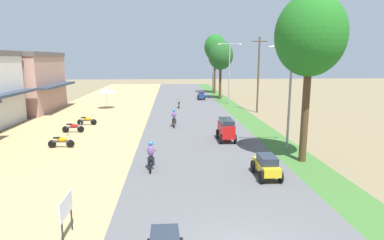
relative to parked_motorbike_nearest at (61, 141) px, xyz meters
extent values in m
cube|color=#2D3847|center=(-6.61, 7.34, 2.52)|extent=(1.20, 8.28, 0.25)
cube|color=tan|center=(-10.25, 16.76, 2.65)|extent=(8.04, 9.52, 6.40)
cube|color=#2D3847|center=(-5.63, 16.76, 2.52)|extent=(1.20, 9.52, 0.25)
cube|color=#59514C|center=(-10.25, 16.76, 6.10)|extent=(8.24, 9.72, 0.50)
cylinder|color=black|center=(0.59, 0.00, -0.21)|extent=(0.56, 0.06, 0.56)
cylinder|color=black|center=(-0.65, 0.00, -0.21)|extent=(0.56, 0.06, 0.56)
cube|color=#333338|center=(-0.03, 0.00, -0.03)|extent=(1.12, 0.12, 0.12)
ellipsoid|color=orange|center=(0.05, 0.00, 0.11)|extent=(0.64, 0.28, 0.32)
cube|color=black|center=(-0.31, 0.00, 0.23)|extent=(0.44, 0.20, 0.10)
cylinder|color=#A5A8AD|center=(0.53, 0.00, 0.06)|extent=(0.26, 0.05, 0.68)
cylinder|color=black|center=(0.47, 0.00, 0.43)|extent=(0.04, 0.54, 0.04)
cylinder|color=black|center=(0.04, 4.70, -0.21)|extent=(0.56, 0.06, 0.56)
cylinder|color=black|center=(-1.20, 4.70, -0.21)|extent=(0.56, 0.06, 0.56)
cube|color=#333338|center=(-0.58, 4.70, -0.03)|extent=(1.12, 0.12, 0.12)
ellipsoid|color=red|center=(-0.50, 4.70, 0.11)|extent=(0.64, 0.28, 0.32)
cube|color=black|center=(-0.86, 4.70, 0.23)|extent=(0.44, 0.20, 0.10)
cylinder|color=#A5A8AD|center=(-0.02, 4.70, 0.06)|extent=(0.26, 0.05, 0.68)
cylinder|color=black|center=(-0.08, 4.70, 0.43)|extent=(0.04, 0.54, 0.04)
cylinder|color=black|center=(0.40, 7.78, -0.21)|extent=(0.56, 0.06, 0.56)
cylinder|color=black|center=(-0.84, 7.78, -0.21)|extent=(0.56, 0.06, 0.56)
cube|color=#333338|center=(-0.22, 7.78, -0.03)|extent=(1.12, 0.12, 0.12)
ellipsoid|color=orange|center=(-0.14, 7.78, 0.11)|extent=(0.64, 0.28, 0.32)
cube|color=black|center=(-0.50, 7.78, 0.23)|extent=(0.44, 0.20, 0.10)
cylinder|color=#A5A8AD|center=(0.34, 7.78, 0.06)|extent=(0.26, 0.05, 0.68)
cylinder|color=black|center=(0.28, 7.78, 0.43)|extent=(0.04, 0.54, 0.04)
cylinder|color=#262628|center=(3.98, -12.17, -0.09)|extent=(0.06, 0.06, 0.80)
cylinder|color=#262628|center=(3.98, -11.17, -0.09)|extent=(0.06, 0.06, 0.80)
cube|color=white|center=(3.98, -11.67, 0.66)|extent=(0.04, 1.30, 0.70)
cylinder|color=#99999E|center=(-0.27, 17.87, 0.56)|extent=(0.05, 0.05, 2.10)
cone|color=white|center=(-0.27, 17.87, 1.76)|extent=(2.20, 2.20, 0.55)
cylinder|color=#4C351E|center=(15.52, -3.96, 2.57)|extent=(0.43, 0.43, 6.13)
ellipsoid|color=#1E661D|center=(15.52, -3.96, 6.91)|extent=(3.98, 3.98, 4.64)
cylinder|color=#4C351E|center=(15.17, 26.48, 2.22)|extent=(0.38, 0.38, 5.42)
ellipsoid|color=#1F5020|center=(15.17, 26.48, 6.13)|extent=(3.75, 3.75, 4.36)
cylinder|color=#4C351E|center=(15.37, 34.24, 2.89)|extent=(0.37, 0.37, 6.77)
ellipsoid|color=#1C621E|center=(15.37, 34.24, 7.52)|extent=(3.68, 3.68, 4.51)
cylinder|color=gray|center=(15.55, -1.26, 3.04)|extent=(0.16, 0.16, 7.06)
cylinder|color=gray|center=(14.85, -1.26, 6.42)|extent=(1.40, 0.08, 0.08)
ellipsoid|color=silver|center=(14.15, -1.26, 6.35)|extent=(0.36, 0.20, 0.14)
cylinder|color=gray|center=(16.25, -1.26, 6.42)|extent=(1.40, 0.08, 0.08)
ellipsoid|color=silver|center=(16.95, -1.26, 6.35)|extent=(0.36, 0.20, 0.14)
cylinder|color=gray|center=(15.55, 21.17, 3.60)|extent=(0.16, 0.16, 8.19)
cylinder|color=gray|center=(14.85, 21.17, 7.55)|extent=(1.40, 0.08, 0.08)
ellipsoid|color=silver|center=(14.15, 21.17, 7.48)|extent=(0.36, 0.20, 0.14)
cylinder|color=gray|center=(16.25, 21.17, 7.55)|extent=(1.40, 0.08, 0.08)
ellipsoid|color=silver|center=(16.95, 21.17, 7.48)|extent=(0.36, 0.20, 0.14)
cylinder|color=gray|center=(15.55, 38.17, 3.13)|extent=(0.16, 0.16, 7.24)
cylinder|color=gray|center=(14.85, 38.17, 6.60)|extent=(1.40, 0.08, 0.08)
ellipsoid|color=silver|center=(14.15, 38.17, 6.53)|extent=(0.36, 0.20, 0.14)
cylinder|color=gray|center=(16.25, 38.17, 6.60)|extent=(1.40, 0.08, 0.08)
ellipsoid|color=silver|center=(16.95, 38.17, 6.53)|extent=(0.36, 0.20, 0.14)
cylinder|color=brown|center=(17.61, 14.12, 3.73)|extent=(0.20, 0.20, 8.56)
cube|color=#473323|center=(17.61, 14.12, 7.51)|extent=(1.80, 0.10, 0.10)
cube|color=gold|center=(12.53, -6.50, 0.10)|extent=(0.88, 2.25, 0.44)
cube|color=#232B38|center=(12.53, -6.60, 0.52)|extent=(0.81, 1.30, 0.40)
cylinder|color=black|center=(13.02, -7.31, -0.15)|extent=(0.11, 0.64, 0.64)
cylinder|color=black|center=(12.03, -7.31, -0.15)|extent=(0.11, 0.64, 0.64)
cylinder|color=black|center=(13.02, -5.69, -0.15)|extent=(0.11, 0.64, 0.64)
cylinder|color=black|center=(12.03, -5.69, -0.15)|extent=(0.11, 0.64, 0.64)
cube|color=red|center=(11.73, 1.13, 0.38)|extent=(0.95, 2.40, 0.95)
cube|color=#232B38|center=(11.73, 1.03, 1.03)|extent=(0.87, 2.00, 0.35)
cylinder|color=black|center=(12.26, 0.27, -0.13)|extent=(0.12, 0.68, 0.68)
cylinder|color=black|center=(11.19, 0.27, -0.13)|extent=(0.12, 0.68, 0.68)
cylinder|color=black|center=(12.26, 1.99, -0.13)|extent=(0.12, 0.68, 0.68)
cylinder|color=black|center=(11.19, 1.99, -0.13)|extent=(0.12, 0.68, 0.68)
cube|color=navy|center=(12.22, 25.93, 0.11)|extent=(0.84, 1.95, 0.50)
cube|color=#232B38|center=(12.22, 25.98, 0.56)|extent=(0.77, 1.10, 0.40)
cylinder|color=black|center=(12.69, 25.22, -0.17)|extent=(0.10, 0.60, 0.60)
cylinder|color=black|center=(11.75, 25.22, -0.17)|extent=(0.10, 0.60, 0.60)
cylinder|color=black|center=(12.69, 26.63, -0.17)|extent=(0.10, 0.60, 0.60)
cylinder|color=black|center=(11.75, 26.63, -0.17)|extent=(0.10, 0.60, 0.60)
cylinder|color=black|center=(6.48, -4.23, -0.19)|extent=(0.06, 0.56, 0.56)
cylinder|color=black|center=(6.48, -5.47, -0.19)|extent=(0.06, 0.56, 0.56)
cube|color=#333338|center=(6.48, -4.85, -0.01)|extent=(0.12, 1.12, 0.12)
ellipsoid|color=#1E4CA5|center=(6.48, -4.77, 0.13)|extent=(0.28, 0.64, 0.32)
cube|color=black|center=(6.48, -5.13, 0.25)|extent=(0.20, 0.44, 0.10)
cylinder|color=#A5A8AD|center=(6.48, -4.29, 0.08)|extent=(0.05, 0.26, 0.68)
cylinder|color=black|center=(6.48, -4.35, 0.45)|extent=(0.54, 0.04, 0.04)
ellipsoid|color=#724C8C|center=(6.48, -5.05, 0.65)|extent=(0.36, 0.28, 0.64)
sphere|color=blue|center=(6.48, -5.01, 1.05)|extent=(0.28, 0.28, 0.28)
cylinder|color=#2D2D38|center=(6.34, -4.95, 0.01)|extent=(0.12, 0.12, 0.48)
cylinder|color=#2D2D38|center=(6.62, -4.95, 0.01)|extent=(0.12, 0.12, 0.48)
cylinder|color=black|center=(7.89, 7.13, -0.19)|extent=(0.06, 0.56, 0.56)
cylinder|color=black|center=(7.89, 5.89, -0.19)|extent=(0.06, 0.56, 0.56)
cube|color=#333338|center=(7.89, 6.51, -0.01)|extent=(0.12, 1.12, 0.12)
ellipsoid|color=orange|center=(7.89, 6.59, 0.13)|extent=(0.28, 0.64, 0.32)
cube|color=black|center=(7.89, 6.23, 0.25)|extent=(0.20, 0.44, 0.10)
cylinder|color=#A5A8AD|center=(7.89, 7.07, 0.08)|extent=(0.05, 0.26, 0.68)
cylinder|color=black|center=(7.89, 7.01, 0.45)|extent=(0.54, 0.04, 0.04)
ellipsoid|color=#724C8C|center=(7.89, 6.31, 0.65)|extent=(0.36, 0.28, 0.64)
sphere|color=blue|center=(7.89, 6.35, 1.05)|extent=(0.28, 0.28, 0.28)
cylinder|color=#2D2D38|center=(7.75, 6.41, 0.01)|extent=(0.12, 0.12, 0.48)
cylinder|color=#2D2D38|center=(8.03, 6.41, 0.01)|extent=(0.12, 0.12, 0.48)
cylinder|color=black|center=(8.63, 18.44, -0.19)|extent=(0.06, 0.56, 0.56)
cylinder|color=black|center=(8.63, 17.20, -0.19)|extent=(0.06, 0.56, 0.56)
cube|color=#333338|center=(8.63, 17.82, -0.01)|extent=(0.12, 1.12, 0.12)
ellipsoid|color=orange|center=(8.63, 17.90, 0.13)|extent=(0.28, 0.64, 0.32)
cube|color=black|center=(8.63, 17.54, 0.25)|extent=(0.20, 0.44, 0.10)
cylinder|color=#A5A8AD|center=(8.63, 18.38, 0.08)|extent=(0.05, 0.26, 0.68)
cylinder|color=black|center=(8.63, 18.32, 0.45)|extent=(0.54, 0.04, 0.04)
camera|label=1|loc=(7.61, -22.11, 5.62)|focal=30.01mm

